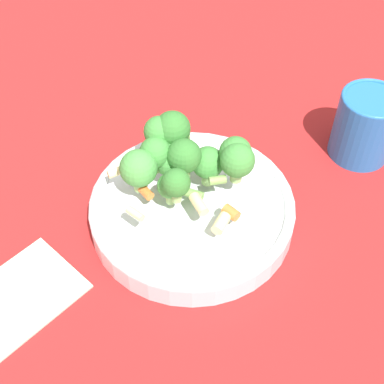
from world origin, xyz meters
TOP-DOWN VIEW (x-y plane):
  - ground_plane at (0.00, 0.00)m, footprint 3.00×3.00m
  - bowl at (0.00, 0.00)m, footprint 0.26×0.26m
  - pasta_salad at (-0.00, 0.03)m, footprint 0.17×0.19m
  - cup at (0.27, 0.02)m, footprint 0.09×0.09m
  - napkin at (-0.24, -0.04)m, footprint 0.19×0.16m
  - spoon at (-0.21, -0.04)m, footprint 0.16×0.05m

SIDE VIEW (x-z plane):
  - ground_plane at x=0.00m, z-range 0.00..0.00m
  - napkin at x=-0.24m, z-range 0.00..0.01m
  - spoon at x=-0.21m, z-range 0.01..0.02m
  - bowl at x=0.00m, z-range 0.00..0.04m
  - cup at x=0.27m, z-range 0.00..0.10m
  - pasta_salad at x=0.00m, z-range 0.04..0.13m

